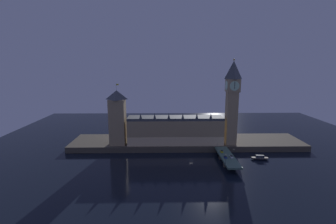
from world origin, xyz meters
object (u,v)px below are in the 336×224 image
at_px(street_lamp_near, 226,158).
at_px(victoria_tower, 117,117).
at_px(street_lamp_mid, 234,151).
at_px(street_lamp_far, 217,145).
at_px(car_northbound_trail, 225,157).
at_px(boat_downstream, 260,158).
at_px(clock_tower, 232,100).
at_px(car_northbound_lead, 222,151).
at_px(car_southbound_lead, 231,157).

bearing_deg(street_lamp_near, victoria_tower, 151.13).
relative_size(street_lamp_mid, street_lamp_far, 0.92).
distance_m(car_northbound_trail, boat_downstream, 32.93).
bearing_deg(clock_tower, street_lamp_far, -133.41).
bearing_deg(car_northbound_lead, street_lamp_mid, -49.84).
bearing_deg(car_southbound_lead, street_lamp_far, 112.69).
distance_m(clock_tower, street_lamp_far, 42.90).
xyz_separation_m(victoria_tower, street_lamp_far, (87.45, -18.77, -20.51)).
distance_m(car_northbound_trail, street_lamp_near, 12.00).
bearing_deg(boat_downstream, car_southbound_lead, -160.95).
xyz_separation_m(car_northbound_lead, boat_downstream, (31.13, -3.03, -4.83)).
distance_m(victoria_tower, car_northbound_lead, 96.55).
height_order(car_southbound_lead, street_lamp_mid, street_lamp_mid).
distance_m(car_northbound_lead, car_northbound_trail, 12.63).
height_order(car_southbound_lead, street_lamp_far, street_lamp_far).
bearing_deg(boat_downstream, clock_tower, 125.85).
relative_size(clock_tower, street_lamp_near, 10.53).
distance_m(car_northbound_lead, street_lamp_far, 7.33).
height_order(car_northbound_trail, car_southbound_lead, car_southbound_lead).
distance_m(car_northbound_lead, street_lamp_near, 24.10).
distance_m(car_northbound_trail, street_lamp_far, 18.99).
bearing_deg(street_lamp_mid, boat_downstream, 13.95).
relative_size(car_northbound_trail, boat_downstream, 0.27).
xyz_separation_m(car_southbound_lead, street_lamp_mid, (2.77, 3.24, 3.12)).
bearing_deg(street_lamp_far, victoria_tower, 167.89).
xyz_separation_m(car_northbound_trail, boat_downstream, (31.13, 9.60, -4.78)).
xyz_separation_m(car_northbound_lead, street_lamp_far, (-2.77, 5.82, 3.49)).
xyz_separation_m(car_northbound_trail, street_lamp_far, (-2.77, 18.45, 3.54)).
distance_m(victoria_tower, street_lamp_near, 101.87).
xyz_separation_m(street_lamp_near, boat_downstream, (33.90, 20.59, -8.72)).
bearing_deg(street_lamp_mid, car_northbound_lead, 130.16).
bearing_deg(street_lamp_near, street_lamp_far, 90.00).
bearing_deg(clock_tower, car_northbound_trail, -110.16).
relative_size(car_northbound_trail, street_lamp_mid, 0.66).
relative_size(car_northbound_lead, car_northbound_trail, 1.02).
bearing_deg(street_lamp_near, car_northbound_trail, 75.85).
height_order(car_northbound_lead, street_lamp_far, street_lamp_far).
xyz_separation_m(car_southbound_lead, boat_downstream, (26.39, 9.11, -4.89)).
distance_m(street_lamp_near, street_lamp_mid, 17.97).
height_order(car_northbound_trail, street_lamp_near, street_lamp_near).
bearing_deg(street_lamp_near, street_lamp_mid, 55.07).
xyz_separation_m(street_lamp_far, boat_downstream, (33.90, -8.85, -8.32)).
height_order(car_northbound_lead, street_lamp_near, street_lamp_near).
bearing_deg(victoria_tower, street_lamp_near, -28.87).
bearing_deg(street_lamp_far, car_northbound_trail, -81.46).
height_order(victoria_tower, car_northbound_lead, victoria_tower).
xyz_separation_m(car_northbound_lead, car_northbound_trail, (0.00, -12.63, -0.05)).
bearing_deg(car_southbound_lead, victoria_tower, 158.85).
bearing_deg(street_lamp_mid, victoria_tower, 161.09).
height_order(street_lamp_mid, boat_downstream, street_lamp_mid).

